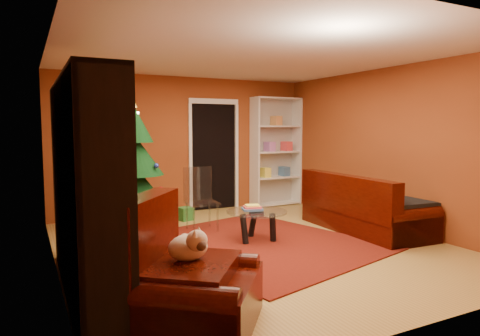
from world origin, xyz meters
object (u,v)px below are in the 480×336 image
gift_box_green (185,214)px  acrylic_chair (202,203)px  sofa (366,202)px  media_unit (84,188)px  dog (188,247)px  gift_box_red (141,213)px  rug (258,243)px  white_bookshelf (276,152)px  armchair (192,275)px  christmas_tree (135,165)px  coffee_table (257,226)px  gift_box_teal (132,215)px

gift_box_green → acrylic_chair: 0.97m
gift_box_green → sofa: (2.30, -2.01, 0.35)m
media_unit → dog: 1.34m
gift_box_green → gift_box_red: size_ratio=1.06×
rug → media_unit: (-2.39, -0.80, 1.04)m
dog → white_bookshelf: bearing=-0.6°
white_bookshelf → armchair: 5.74m
media_unit → gift_box_red: bearing=67.7°
christmas_tree → acrylic_chair: christmas_tree is taller
armchair → dog: size_ratio=2.78×
armchair → white_bookshelf: bearing=-0.1°
media_unit → acrylic_chair: 2.74m
white_bookshelf → sofa: (0.07, -2.59, -0.66)m
christmas_tree → armchair: 3.69m
media_unit → armchair: bearing=-59.4°
dog → coffee_table: bearing=-3.0°
media_unit → gift_box_red: size_ratio=12.51×
gift_box_teal → gift_box_green: gift_box_teal is taller
media_unit → gift_box_red: (1.33, 3.19, -0.94)m
media_unit → white_bookshelf: 5.36m
gift_box_green → acrylic_chair: (-0.04, -0.90, 0.34)m
media_unit → gift_box_green: media_unit is taller
gift_box_red → dog: 4.36m
coffee_table → dog: bearing=-131.4°
rug → gift_box_red: bearing=113.9°
christmas_tree → white_bookshelf: white_bookshelf is taller
media_unit → sofa: (4.29, 0.71, -0.58)m
media_unit → christmas_tree: (1.06, 2.46, -0.00)m
gift_box_red → armchair: 4.41m
gift_box_red → sofa: 3.88m
christmas_tree → dog: size_ratio=5.38×
christmas_tree → gift_box_green: bearing=16.1°
rug → white_bookshelf: (1.83, 2.51, 1.12)m
gift_box_green → acrylic_chair: size_ratio=0.25×
coffee_table → acrylic_chair: 1.05m
christmas_tree → sofa: size_ratio=1.00×
gift_box_teal → gift_box_red: (0.24, 0.34, -0.04)m
white_bookshelf → acrylic_chair: (-2.27, -1.48, -0.67)m
gift_box_red → white_bookshelf: bearing=2.3°
gift_box_green → armchair: armchair is taller
christmas_tree → gift_box_green: size_ratio=9.29×
rug → white_bookshelf: 3.30m
christmas_tree → coffee_table: christmas_tree is taller
gift_box_green → gift_box_red: 0.81m
gift_box_green → coffee_table: coffee_table is taller
gift_box_red → armchair: armchair is taller
gift_box_red → dog: dog is taller
rug → christmas_tree: size_ratio=1.44×
christmas_tree → gift_box_teal: size_ratio=6.99×
media_unit → acrylic_chair: bearing=43.4°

